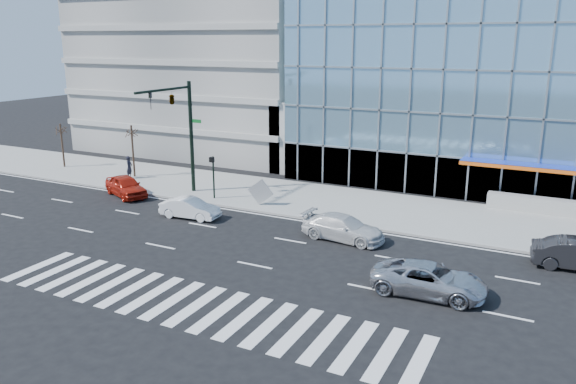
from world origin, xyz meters
name	(u,v)px	position (x,y,z in m)	size (l,w,h in m)	color
ground	(290,241)	(0.00, 0.00, 0.00)	(160.00, 160.00, 0.00)	black
sidewalk	(342,204)	(0.00, 8.00, 0.07)	(120.00, 8.00, 0.15)	gray
parking_garage	(232,49)	(-20.00, 26.00, 10.00)	(24.00, 24.00, 20.00)	gray
ramp_block	(321,134)	(-6.00, 18.00, 3.00)	(6.00, 8.00, 6.00)	gray
traffic_signal	(178,112)	(-11.00, 4.57, 6.16)	(1.14, 5.74, 8.00)	black
ped_signal_post	(213,171)	(-8.50, 4.94, 2.14)	(0.30, 0.33, 3.00)	black
street_tree_near	(132,132)	(-18.00, 7.50, 3.78)	(1.10, 1.10, 4.23)	#332319
street_tree_far	(61,130)	(-26.00, 7.50, 3.45)	(1.10, 1.10, 3.87)	#332319
silver_suv	(429,279)	(8.59, -3.37, 0.70)	(2.33, 5.06, 1.41)	silver
white_suv	(343,228)	(2.59, 1.54, 0.70)	(1.97, 4.83, 1.40)	silver
white_sedan	(190,208)	(-7.56, 0.90, 0.64)	(1.35, 3.88, 1.28)	silver
red_sedan	(126,186)	(-14.80, 3.02, 0.75)	(1.76, 4.38, 1.49)	#A61A0C
pedestrian	(129,167)	(-17.91, 6.85, 1.06)	(0.66, 0.44, 1.82)	black
tilted_panel	(261,192)	(-4.73, 5.00, 1.06)	(1.30, 0.06, 1.30)	#9E9E9E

